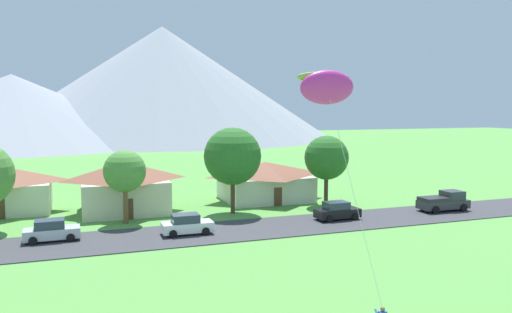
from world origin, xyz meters
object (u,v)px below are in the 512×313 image
Objects in this scene: tree_near_left at (326,158)px; parked_car_black_mid_west at (337,211)px; house_left_center at (265,180)px; kite_flyer_with_kite at (328,91)px; tree_left_of_center at (125,171)px; parked_car_white_mid_east at (187,225)px; pickup_truck_charcoal_west_side at (444,201)px; house_right_center at (124,186)px; parked_car_silver_east_end at (51,231)px; house_leftmost at (4,189)px; tree_center at (233,156)px.

parked_car_black_mid_west is at bearing -109.37° from tree_near_left.
kite_flyer_with_kite reaches higher than house_left_center.
tree_left_of_center is 1.60× the size of parked_car_white_mid_east.
tree_left_of_center is at bearing 170.04° from pickup_truck_charcoal_west_side.
house_right_center reaches higher than parked_car_black_mid_west.
kite_flyer_with_kite reaches higher than tree_near_left.
tree_near_left is 1.79× the size of parked_car_silver_east_end.
tree_near_left reaches higher than parked_car_white_mid_east.
house_left_center reaches higher than parked_car_black_mid_west.
parked_car_silver_east_end is (4.95, -13.28, -1.57)m from house_leftmost.
house_leftmost is 11.98m from house_right_center.
house_right_center reaches higher than pickup_truck_charcoal_west_side.
house_leftmost reaches higher than parked_car_silver_east_end.
house_leftmost is 27.36m from house_left_center.
pickup_truck_charcoal_west_side is (14.91, -12.22, -1.21)m from house_left_center.
tree_near_left is (20.83, -3.96, 2.53)m from house_right_center.
tree_near_left is 1.45× the size of pickup_truck_charcoal_west_side.
parked_car_white_mid_east is at bearing 102.09° from kite_flyer_with_kite.
tree_near_left reaches higher than house_right_center.
tree_left_of_center is 1.58× the size of parked_car_black_mid_west.
parked_car_silver_east_end is at bearing -123.63° from house_right_center.
house_left_center is 17.74m from tree_left_of_center.
house_leftmost is at bearing 110.45° from parked_car_silver_east_end.
house_left_center is 7.87m from tree_near_left.
kite_flyer_with_kite reaches higher than parked_car_white_mid_east.
house_leftmost reaches higher than parked_car_black_mid_west.
kite_flyer_with_kite is at bearing -117.82° from tree_near_left.
parked_car_black_mid_west is 12.28m from pickup_truck_charcoal_west_side.
parked_car_silver_east_end is at bearing 126.85° from kite_flyer_with_kite.
house_right_center is 31.05m from kite_flyer_with_kite.
tree_center is (21.57, -7.97, 3.31)m from house_leftmost.
pickup_truck_charcoal_west_side is at bearing 1.08° from parked_car_white_mid_east.
tree_near_left is at bearing -13.00° from house_leftmost.
tree_left_of_center is 8.50m from parked_car_silver_east_end.
tree_near_left reaches higher than house_leftmost.
tree_center is 22.08m from pickup_truck_charcoal_west_side.
tree_left_of_center is at bearing -176.16° from tree_near_left.
tree_left_of_center is 31.82m from pickup_truck_charcoal_west_side.
tree_center is at bearing 4.92° from tree_left_of_center.
kite_flyer_with_kite reaches higher than tree_left_of_center.
kite_flyer_with_kite is (7.73, -28.77, 8.73)m from house_right_center.
parked_car_silver_east_end is at bearing 177.86° from parked_car_black_mid_west.
house_leftmost is 33.25m from tree_near_left.
house_right_center is 1.33× the size of tree_left_of_center.
parked_car_silver_east_end is 25.96m from kite_flyer_with_kite.
house_left_center is at bearing 47.09° from parked_car_white_mid_east.
kite_flyer_with_kite is at bearing -59.27° from house_leftmost.
kite_flyer_with_kite is (-10.72, -18.06, 10.52)m from parked_car_black_mid_west.
house_right_center is (11.45, -3.50, 0.22)m from house_leftmost.
parked_car_black_mid_west is at bearing -15.80° from tree_left_of_center.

